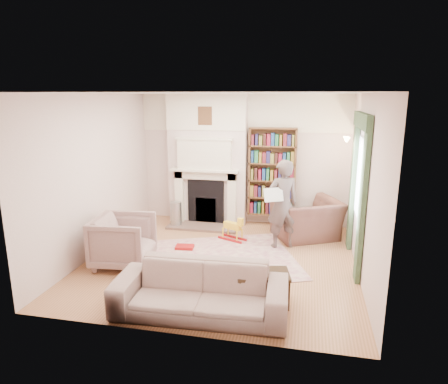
% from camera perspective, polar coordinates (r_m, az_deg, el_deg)
% --- Properties ---
extents(floor, '(4.50, 4.50, 0.00)m').
position_cam_1_polar(floor, '(6.98, -0.43, -9.69)').
color(floor, '#94603B').
rests_on(floor, ground).
extents(ceiling, '(4.50, 4.50, 0.00)m').
position_cam_1_polar(ceiling, '(6.41, -0.48, 13.96)').
color(ceiling, white).
rests_on(ceiling, wall_back).
extents(wall_back, '(4.50, 0.00, 4.50)m').
position_cam_1_polar(wall_back, '(8.72, 2.74, 4.64)').
color(wall_back, silver).
rests_on(wall_back, floor).
extents(wall_front, '(4.50, 0.00, 4.50)m').
position_cam_1_polar(wall_front, '(4.45, -6.73, -4.32)').
color(wall_front, silver).
rests_on(wall_front, floor).
extents(wall_left, '(0.00, 4.50, 4.50)m').
position_cam_1_polar(wall_left, '(7.36, -17.83, 2.30)').
color(wall_left, silver).
rests_on(wall_left, floor).
extents(wall_right, '(0.00, 4.50, 4.50)m').
position_cam_1_polar(wall_right, '(6.46, 19.43, 0.66)').
color(wall_right, silver).
rests_on(wall_right, floor).
extents(fireplace, '(1.70, 0.58, 2.80)m').
position_cam_1_polar(fireplace, '(8.68, -2.38, 4.51)').
color(fireplace, silver).
rests_on(fireplace, floor).
extents(bookcase, '(1.00, 0.24, 1.85)m').
position_cam_1_polar(bookcase, '(8.56, 6.89, 2.85)').
color(bookcase, brown).
rests_on(bookcase, floor).
extents(window, '(0.02, 0.90, 1.30)m').
position_cam_1_polar(window, '(6.84, 18.93, 1.81)').
color(window, silver).
rests_on(window, wall_right).
extents(curtain_left, '(0.07, 0.32, 2.40)m').
position_cam_1_polar(curtain_left, '(6.21, 19.16, -1.72)').
color(curtain_left, '#2E462D').
rests_on(curtain_left, floor).
extents(curtain_right, '(0.07, 0.32, 2.40)m').
position_cam_1_polar(curtain_right, '(7.56, 17.93, 1.04)').
color(curtain_right, '#2E462D').
rests_on(curtain_right, floor).
extents(pelmet, '(0.09, 1.70, 0.24)m').
position_cam_1_polar(pelmet, '(6.71, 19.16, 9.62)').
color(pelmet, '#2E462D').
rests_on(pelmet, wall_right).
extents(wall_sconce, '(0.20, 0.24, 0.24)m').
position_cam_1_polar(wall_sconce, '(7.83, 16.79, 6.73)').
color(wall_sconce, gold).
rests_on(wall_sconce, wall_right).
extents(rug, '(3.42, 3.06, 0.01)m').
position_cam_1_polar(rug, '(7.00, -1.73, -9.59)').
color(rug, beige).
rests_on(rug, floor).
extents(armchair_reading, '(1.54, 1.48, 0.78)m').
position_cam_1_polar(armchair_reading, '(8.05, 11.73, -3.80)').
color(armchair_reading, '#512B2D').
rests_on(armchair_reading, floor).
extents(armchair_left, '(1.01, 0.99, 0.84)m').
position_cam_1_polar(armchair_left, '(6.86, -14.16, -6.78)').
color(armchair_left, gray).
rests_on(armchair_left, floor).
extents(sofa, '(2.27, 0.98, 0.65)m').
position_cam_1_polar(sofa, '(5.30, -3.38, -13.81)').
color(sofa, gray).
rests_on(sofa, floor).
extents(man_reading, '(0.72, 0.63, 1.66)m').
position_cam_1_polar(man_reading, '(7.37, 8.34, -1.75)').
color(man_reading, '#504340').
rests_on(man_reading, floor).
extents(newspaper, '(0.36, 0.26, 0.24)m').
position_cam_1_polar(newspaper, '(7.13, 7.09, -0.40)').
color(newspaper, silver).
rests_on(newspaper, man_reading).
extents(coffee_table, '(0.78, 0.58, 0.45)m').
position_cam_1_polar(coffee_table, '(5.59, 5.55, -13.46)').
color(coffee_table, black).
rests_on(coffee_table, floor).
extents(paraffin_heater, '(0.31, 0.31, 0.55)m').
position_cam_1_polar(paraffin_heater, '(8.65, -6.87, -3.18)').
color(paraffin_heater, '#9EA1A5').
rests_on(paraffin_heater, floor).
extents(rocking_horse, '(0.59, 0.43, 0.49)m').
position_cam_1_polar(rocking_horse, '(7.80, 1.21, -5.22)').
color(rocking_horse, yellow).
rests_on(rocking_horse, rug).
extents(board_game, '(0.47, 0.47, 0.03)m').
position_cam_1_polar(board_game, '(6.56, -3.21, -11.03)').
color(board_game, '#C7CF49').
rests_on(board_game, rug).
extents(game_box_lid, '(0.35, 0.25, 0.05)m').
position_cam_1_polar(game_box_lid, '(7.47, -5.64, -7.83)').
color(game_box_lid, '#9E1212').
rests_on(game_box_lid, rug).
extents(comic_annuals, '(0.71, 0.64, 0.02)m').
position_cam_1_polar(comic_annuals, '(6.56, 1.57, -11.08)').
color(comic_annuals, red).
rests_on(comic_annuals, rug).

